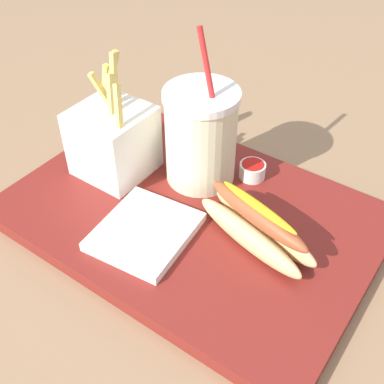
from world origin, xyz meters
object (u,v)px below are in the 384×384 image
Objects in this scene: fries_basket at (113,140)px; soda_cup at (201,136)px; ketchup_cup_1 at (252,170)px; napkin_stack at (145,232)px; hot_dog_1 at (256,226)px.

soda_cup is at bearing 27.54° from fries_basket.
ketchup_cup_1 is (0.16, 0.09, -0.04)m from fries_basket.
napkin_stack is (0.11, -0.08, -0.04)m from fries_basket.
napkin_stack is at bearing -33.69° from fries_basket.
hot_dog_1 is 1.45× the size of napkin_stack.
ketchup_cup_1 reaches higher than napkin_stack.
soda_cup is at bearing 94.43° from napkin_stack.
fries_basket is 0.23m from hot_dog_1.
soda_cup reaches higher than ketchup_cup_1.
napkin_stack is at bearing -105.93° from ketchup_cup_1.
soda_cup is 0.12m from fries_basket.
hot_dog_1 is 0.13m from napkin_stack.
soda_cup reaches higher than hot_dog_1.
soda_cup is at bearing 153.07° from hot_dog_1.
soda_cup is 1.81× the size of napkin_stack.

